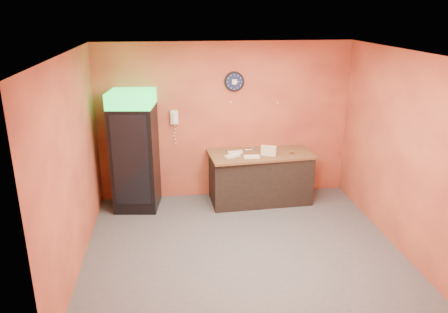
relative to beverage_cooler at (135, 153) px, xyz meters
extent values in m
plane|color=#47474C|center=(1.58, -1.60, -1.00)|extent=(4.50, 4.50, 0.00)
cube|color=#DD6A3E|center=(1.58, 0.40, 0.40)|extent=(4.50, 0.02, 2.80)
cube|color=#DD6A3E|center=(-0.67, -1.60, 0.40)|extent=(0.02, 4.00, 2.80)
cube|color=#DD6A3E|center=(3.83, -1.60, 0.40)|extent=(0.02, 4.00, 2.80)
cube|color=white|center=(1.58, -1.60, 1.80)|extent=(4.50, 4.00, 0.02)
cube|color=black|center=(-0.01, 0.05, -0.10)|extent=(0.80, 0.80, 1.80)
cube|color=#1BE749|center=(-0.01, 0.05, 0.92)|extent=(0.80, 0.80, 0.26)
cube|color=black|center=(0.04, -0.32, -0.03)|extent=(0.59, 0.10, 1.54)
cube|color=black|center=(2.17, 0.01, -0.57)|extent=(1.78, 0.86, 0.87)
cylinder|color=black|center=(1.74, 0.37, 1.11)|extent=(0.34, 0.05, 0.34)
cylinder|color=#0F1433|center=(1.74, 0.34, 1.11)|extent=(0.30, 0.01, 0.30)
cube|color=white|center=(1.74, 0.34, 1.11)|extent=(0.08, 0.00, 0.08)
cube|color=white|center=(0.68, 0.35, 0.51)|extent=(0.13, 0.08, 0.24)
cube|color=white|center=(0.68, 0.30, 0.51)|extent=(0.05, 0.04, 0.20)
cube|color=brown|center=(2.17, 0.01, -0.11)|extent=(1.86, 1.00, 0.04)
cube|color=beige|center=(2.28, -0.13, -0.06)|extent=(0.28, 0.19, 0.06)
cube|color=beige|center=(2.28, -0.13, -0.01)|extent=(0.28, 0.19, 0.06)
cube|color=beige|center=(2.28, -0.13, 0.05)|extent=(0.28, 0.19, 0.06)
cube|color=white|center=(1.64, -0.14, -0.07)|extent=(0.28, 0.21, 0.04)
cube|color=white|center=(1.96, -0.23, -0.07)|extent=(0.27, 0.12, 0.04)
cube|color=white|center=(1.72, 0.04, -0.07)|extent=(0.28, 0.16, 0.04)
cylinder|color=silver|center=(2.06, 0.18, -0.06)|extent=(0.06, 0.06, 0.06)
camera|label=1|loc=(0.62, -7.12, 2.34)|focal=35.00mm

